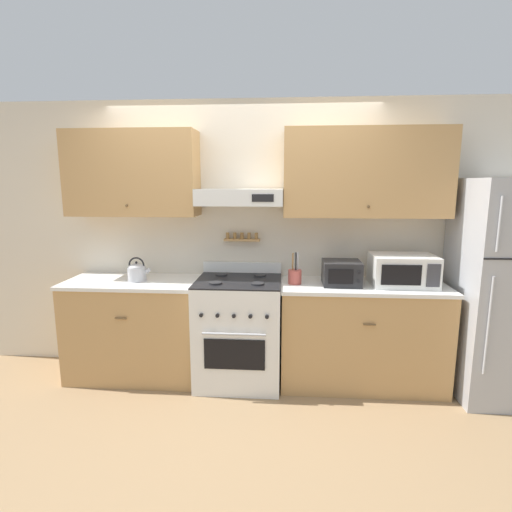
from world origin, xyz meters
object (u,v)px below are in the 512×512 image
(microwave, at_px, (403,270))
(refrigerator, at_px, (499,290))
(toaster_oven, at_px, (341,273))
(utensil_crock, at_px, (295,276))
(stove_range, at_px, (239,330))
(tea_kettle, at_px, (137,272))

(microwave, bearing_deg, refrigerator, -5.89)
(refrigerator, distance_m, toaster_oven, 1.30)
(microwave, xyz_separation_m, utensil_crock, (-0.93, -0.02, -0.06))
(toaster_oven, bearing_deg, utensil_crock, 179.75)
(stove_range, xyz_separation_m, toaster_oven, (0.90, 0.01, 0.55))
(tea_kettle, distance_m, microwave, 2.35)
(refrigerator, height_order, toaster_oven, refrigerator)
(refrigerator, bearing_deg, microwave, 174.11)
(tea_kettle, relative_size, microwave, 0.41)
(tea_kettle, relative_size, toaster_oven, 0.68)
(tea_kettle, distance_m, utensil_crock, 1.42)
(toaster_oven, bearing_deg, refrigerator, -2.66)
(refrigerator, distance_m, tea_kettle, 3.13)
(tea_kettle, bearing_deg, refrigerator, -1.13)
(tea_kettle, distance_m, toaster_oven, 1.83)
(refrigerator, bearing_deg, tea_kettle, 178.87)
(refrigerator, bearing_deg, stove_range, 178.77)
(stove_range, distance_m, toaster_oven, 1.06)
(microwave, distance_m, utensil_crock, 0.93)
(utensil_crock, bearing_deg, stove_range, -178.31)
(stove_range, xyz_separation_m, refrigerator, (2.20, -0.05, 0.44))
(utensil_crock, bearing_deg, microwave, 1.10)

